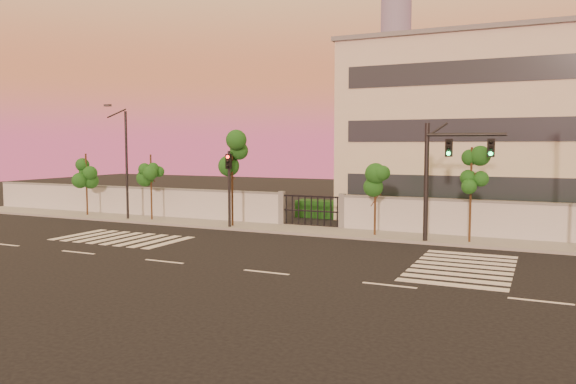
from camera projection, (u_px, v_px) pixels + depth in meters
The scene contains 15 objects.
ground at pixel (266, 272), 22.39m from camera, with size 120.00×120.00×0.00m, color black.
sidewalk at pixel (350, 233), 31.89m from camera, with size 60.00×3.00×0.15m, color gray.
perimeter_wall at pixel (360, 213), 33.12m from camera, with size 60.00×0.36×2.20m.
hedge_row at pixel (389, 213), 35.17m from camera, with size 41.00×4.25×1.80m.
institutional_building at pixel (531, 129), 38.03m from camera, with size 24.40×12.40×12.25m.
distant_skyscraper at pixel (396, 38), 297.82m from camera, with size 16.00×16.00×118.00m.
road_markings at pixel (273, 253), 26.45m from camera, with size 57.00×7.62×0.02m.
street_tree_a at pixel (87, 170), 39.59m from camera, with size 1.50×1.19×4.49m.
street_tree_b at pixel (151, 172), 37.08m from camera, with size 1.41×1.12×4.47m.
street_tree_c at pixel (232, 158), 34.18m from camera, with size 1.60×1.27×5.82m.
street_tree_d at pixel (376, 184), 30.69m from camera, with size 1.46×1.16×3.99m.
street_tree_e at pixel (472, 173), 28.35m from camera, with size 1.36×1.09×4.98m.
traffic_signal_main at pixel (442, 168), 28.37m from camera, with size 3.92×0.43×6.19m.
traffic_signal_secondary at pixel (229, 180), 33.74m from camera, with size 0.37×0.35×4.74m.
streetlight_west at pixel (125, 159), 37.35m from camera, with size 0.46×1.85×7.68m.
Camera 1 is at (10.01, -19.66, 5.05)m, focal length 35.00 mm.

